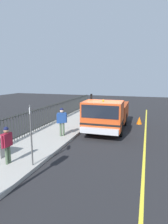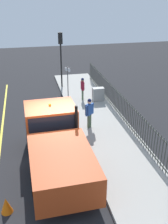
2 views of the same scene
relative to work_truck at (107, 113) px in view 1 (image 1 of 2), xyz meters
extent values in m
plane|color=#232326|center=(0.03, 1.00, -1.24)|extent=(53.79, 53.79, 0.00)
cube|color=#A3A099|center=(3.07, 1.00, -1.16)|extent=(3.13, 24.45, 0.17)
cube|color=yellow|center=(-2.65, 1.00, -1.24)|extent=(0.12, 22.00, 0.01)
cube|color=#D84C1E|center=(-0.03, 1.53, 0.12)|extent=(2.46, 2.02, 1.77)
cube|color=black|center=(-0.03, 1.53, 0.51)|extent=(2.26, 2.06, 0.78)
cube|color=#B8411A|center=(0.03, -1.80, -0.16)|extent=(2.49, 3.75, 1.20)
cube|color=silver|center=(-0.05, 2.60, -0.61)|extent=(2.30, 0.24, 0.36)
cube|color=black|center=(-0.03, 1.53, -0.27)|extent=(2.48, 2.04, 0.12)
cylinder|color=black|center=(-1.11, 1.21, -0.76)|extent=(0.32, 0.97, 0.96)
cylinder|color=black|center=(1.06, 1.26, -0.76)|extent=(0.32, 0.97, 0.96)
cylinder|color=black|center=(-1.06, -1.83, -0.76)|extent=(0.32, 0.97, 0.96)
cylinder|color=black|center=(1.12, -1.78, -0.76)|extent=(0.32, 0.97, 0.96)
sphere|color=orange|center=(-0.03, 1.53, 1.06)|extent=(0.12, 0.12, 0.12)
cylinder|color=black|center=(1.05, 0.46, 0.30)|extent=(0.14, 0.14, 2.13)
cube|color=#264C99|center=(2.24, 2.78, 0.07)|extent=(0.53, 0.49, 0.62)
sphere|color=beige|center=(2.24, 2.78, 0.49)|extent=(0.23, 0.23, 0.23)
sphere|color=#14193F|center=(2.24, 2.78, 0.57)|extent=(0.22, 0.22, 0.22)
cylinder|color=#4C6047|center=(2.31, 2.83, -0.66)|extent=(0.12, 0.12, 0.83)
cylinder|color=#4C6047|center=(2.17, 2.72, -0.66)|extent=(0.12, 0.12, 0.83)
cylinder|color=#264C99|center=(2.45, 2.95, 0.04)|extent=(0.09, 0.09, 0.59)
cylinder|color=#264C99|center=(2.03, 2.60, 0.04)|extent=(0.09, 0.09, 0.59)
cube|color=maroon|center=(2.78, 7.02, -0.04)|extent=(0.23, 0.46, 0.56)
sphere|color=#997051|center=(2.78, 7.02, 0.34)|extent=(0.21, 0.21, 0.21)
sphere|color=#14193F|center=(2.78, 7.02, 0.42)|extent=(0.20, 0.20, 0.20)
cylinder|color=#4C6047|center=(2.77, 6.94, -0.70)|extent=(0.11, 0.11, 0.75)
cylinder|color=#4C6047|center=(2.78, 7.10, -0.70)|extent=(0.11, 0.11, 0.75)
cylinder|color=maroon|center=(2.76, 6.77, -0.07)|extent=(0.09, 0.09, 0.53)
cylinder|color=maroon|center=(2.79, 7.28, -0.07)|extent=(0.09, 0.09, 0.53)
cylinder|color=#2D332D|center=(4.40, -9.39, -0.32)|extent=(0.04, 0.04, 1.51)
cylinder|color=#2D332D|center=(4.40, -9.14, -0.32)|extent=(0.04, 0.04, 1.51)
cylinder|color=#2D332D|center=(4.40, -8.90, -0.32)|extent=(0.04, 0.04, 1.51)
cylinder|color=#2D332D|center=(4.40, -8.65, -0.32)|extent=(0.04, 0.04, 1.51)
cylinder|color=#2D332D|center=(4.40, -8.41, -0.32)|extent=(0.04, 0.04, 1.51)
cylinder|color=#2D332D|center=(4.40, -8.17, -0.32)|extent=(0.04, 0.04, 1.51)
cylinder|color=#2D332D|center=(4.40, -7.92, -0.32)|extent=(0.04, 0.04, 1.51)
cylinder|color=#2D332D|center=(4.40, -7.68, -0.32)|extent=(0.04, 0.04, 1.51)
cylinder|color=#2D332D|center=(4.40, -7.43, -0.32)|extent=(0.04, 0.04, 1.51)
cylinder|color=#2D332D|center=(4.40, -7.19, -0.32)|extent=(0.04, 0.04, 1.51)
cylinder|color=#2D332D|center=(4.40, -6.94, -0.32)|extent=(0.04, 0.04, 1.51)
cylinder|color=#2D332D|center=(4.40, -6.70, -0.32)|extent=(0.04, 0.04, 1.51)
cylinder|color=#2D332D|center=(4.40, -6.45, -0.32)|extent=(0.04, 0.04, 1.51)
cylinder|color=#2D332D|center=(4.40, -6.21, -0.32)|extent=(0.04, 0.04, 1.51)
cylinder|color=#2D332D|center=(4.40, -5.97, -0.32)|extent=(0.04, 0.04, 1.51)
cylinder|color=#2D332D|center=(4.40, -5.72, -0.32)|extent=(0.04, 0.04, 1.51)
cylinder|color=#2D332D|center=(4.40, -5.48, -0.32)|extent=(0.04, 0.04, 1.51)
cylinder|color=#2D332D|center=(4.40, -5.23, -0.32)|extent=(0.04, 0.04, 1.51)
cylinder|color=#2D332D|center=(4.40, -4.99, -0.32)|extent=(0.04, 0.04, 1.51)
cylinder|color=#2D332D|center=(4.40, -4.74, -0.32)|extent=(0.04, 0.04, 1.51)
cylinder|color=#2D332D|center=(4.40, -4.50, -0.32)|extent=(0.04, 0.04, 1.51)
cylinder|color=#2D332D|center=(4.40, -4.25, -0.32)|extent=(0.04, 0.04, 1.51)
cylinder|color=#2D332D|center=(4.40, -4.01, -0.32)|extent=(0.04, 0.04, 1.51)
cylinder|color=#2D332D|center=(4.40, -3.76, -0.32)|extent=(0.04, 0.04, 1.51)
cylinder|color=#2D332D|center=(4.40, -3.52, -0.32)|extent=(0.04, 0.04, 1.51)
cylinder|color=#2D332D|center=(4.40, -3.28, -0.32)|extent=(0.04, 0.04, 1.51)
cylinder|color=#2D332D|center=(4.40, -3.03, -0.32)|extent=(0.04, 0.04, 1.51)
cylinder|color=#2D332D|center=(4.40, -2.79, -0.32)|extent=(0.04, 0.04, 1.51)
cylinder|color=#2D332D|center=(4.40, -2.54, -0.32)|extent=(0.04, 0.04, 1.51)
cylinder|color=#2D332D|center=(4.40, -2.30, -0.32)|extent=(0.04, 0.04, 1.51)
cylinder|color=#2D332D|center=(4.40, -2.05, -0.32)|extent=(0.04, 0.04, 1.51)
cylinder|color=#2D332D|center=(4.40, -1.81, -0.32)|extent=(0.04, 0.04, 1.51)
cylinder|color=#2D332D|center=(4.40, -1.56, -0.32)|extent=(0.04, 0.04, 1.51)
cylinder|color=#2D332D|center=(4.40, -1.32, -0.32)|extent=(0.04, 0.04, 1.51)
cylinder|color=#2D332D|center=(4.40, -1.08, -0.32)|extent=(0.04, 0.04, 1.51)
cylinder|color=#2D332D|center=(4.40, -0.83, -0.32)|extent=(0.04, 0.04, 1.51)
cylinder|color=#2D332D|center=(4.40, -0.59, -0.32)|extent=(0.04, 0.04, 1.51)
cylinder|color=#2D332D|center=(4.40, -0.34, -0.32)|extent=(0.04, 0.04, 1.51)
cylinder|color=#2D332D|center=(4.40, -0.10, -0.32)|extent=(0.04, 0.04, 1.51)
cylinder|color=#2D332D|center=(4.40, 0.15, -0.32)|extent=(0.04, 0.04, 1.51)
cylinder|color=#2D332D|center=(4.40, 0.39, -0.32)|extent=(0.04, 0.04, 1.51)
cylinder|color=#2D332D|center=(4.40, 0.64, -0.32)|extent=(0.04, 0.04, 1.51)
cylinder|color=#2D332D|center=(4.40, 0.88, -0.32)|extent=(0.04, 0.04, 1.51)
cylinder|color=#2D332D|center=(4.40, 1.12, -0.32)|extent=(0.04, 0.04, 1.51)
cylinder|color=#2D332D|center=(4.40, 1.37, -0.32)|extent=(0.04, 0.04, 1.51)
cylinder|color=#2D332D|center=(4.40, 1.61, -0.32)|extent=(0.04, 0.04, 1.51)
cylinder|color=#2D332D|center=(4.40, 1.86, -0.32)|extent=(0.04, 0.04, 1.51)
cylinder|color=#2D332D|center=(4.40, 2.10, -0.32)|extent=(0.04, 0.04, 1.51)
cylinder|color=#2D332D|center=(4.40, 2.35, -0.32)|extent=(0.04, 0.04, 1.51)
cylinder|color=#2D332D|center=(4.40, 2.59, -0.32)|extent=(0.04, 0.04, 1.51)
cylinder|color=#2D332D|center=(4.40, 2.84, -0.32)|extent=(0.04, 0.04, 1.51)
cylinder|color=#2D332D|center=(4.40, 3.08, -0.32)|extent=(0.04, 0.04, 1.51)
cylinder|color=#2D332D|center=(4.40, 3.32, -0.32)|extent=(0.04, 0.04, 1.51)
cylinder|color=#2D332D|center=(4.40, 3.57, -0.32)|extent=(0.04, 0.04, 1.51)
cylinder|color=#2D332D|center=(4.40, 3.81, -0.32)|extent=(0.04, 0.04, 1.51)
cylinder|color=#2D332D|center=(4.40, 4.06, -0.32)|extent=(0.04, 0.04, 1.51)
cylinder|color=#2D332D|center=(4.40, 4.30, -0.32)|extent=(0.04, 0.04, 1.51)
cylinder|color=#2D332D|center=(4.40, 4.55, -0.32)|extent=(0.04, 0.04, 1.51)
cylinder|color=#2D332D|center=(4.40, 4.79, -0.32)|extent=(0.04, 0.04, 1.51)
cylinder|color=#2D332D|center=(4.40, 5.04, -0.32)|extent=(0.04, 0.04, 1.51)
cylinder|color=#2D332D|center=(4.40, 5.28, -0.32)|extent=(0.04, 0.04, 1.51)
cylinder|color=#2D332D|center=(4.40, 5.53, -0.32)|extent=(0.04, 0.04, 1.51)
cube|color=#2D332D|center=(4.40, 1.00, 0.32)|extent=(0.04, 20.78, 0.04)
cube|color=#2D332D|center=(4.40, 1.00, -0.89)|extent=(0.04, 20.78, 0.04)
cone|color=orange|center=(-2.13, -2.58, -0.93)|extent=(0.43, 0.43, 0.62)
cylinder|color=#4C4C4C|center=(1.72, 6.84, 0.18)|extent=(0.06, 0.06, 2.51)
cube|color=white|center=(1.72, 6.84, 1.23)|extent=(0.27, 0.45, 0.24)
camera|label=1|loc=(-2.62, 13.25, 2.50)|focal=30.91mm
camera|label=2|loc=(-1.01, -10.30, 6.11)|focal=42.87mm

